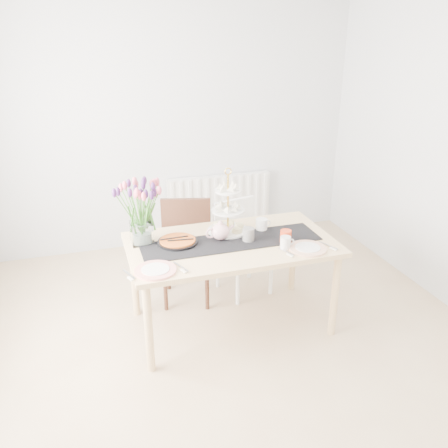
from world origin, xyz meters
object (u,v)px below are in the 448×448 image
object	(u,v)px
dining_table	(231,251)
chair_brown	(186,243)
tulip_vase	(139,202)
mug_white	(285,243)
cream_jug	(262,224)
plate_right	(308,248)
chair_white	(240,239)
mug_grey	(248,235)
tart_tin	(178,242)
teapot	(220,231)
mug_orange	(286,237)
cake_stand	(228,216)
plate_left	(155,270)
radiator	(219,201)

from	to	relation	value
dining_table	chair_brown	xyz separation A→B (m)	(-0.23, 0.58, -0.15)
tulip_vase	mug_white	world-z (taller)	tulip_vase
cream_jug	plate_right	world-z (taller)	cream_jug
chair_white	mug_grey	xyz separation A→B (m)	(-0.14, -0.58, 0.31)
chair_white	tart_tin	bearing A→B (deg)	-158.20
teapot	plate_right	xyz separation A→B (m)	(0.58, -0.36, -0.06)
teapot	mug_white	world-z (taller)	teapot
mug_orange	cake_stand	bearing A→B (deg)	103.91
cake_stand	chair_brown	bearing A→B (deg)	124.56
chair_white	mug_grey	size ratio (longest dim) A/B	7.80
chair_brown	dining_table	bearing A→B (deg)	-53.19
chair_brown	plate_left	distance (m)	1.00
mug_white	plate_left	distance (m)	1.00
chair_white	plate_right	world-z (taller)	chair_white
plate_left	mug_grey	bearing A→B (deg)	19.33
radiator	tart_tin	xyz separation A→B (m)	(-0.84, -1.64, 0.32)
mug_white	mug_orange	xyz separation A→B (m)	(0.04, 0.09, 0.00)
teapot	mug_grey	bearing A→B (deg)	-31.04
radiator	chair_brown	world-z (taller)	chair_brown
radiator	plate_left	distance (m)	2.32
cake_stand	teapot	size ratio (longest dim) A/B	2.12
cream_jug	plate_left	world-z (taller)	cream_jug
teapot	tart_tin	distance (m)	0.34
chair_brown	mug_orange	bearing A→B (deg)	-33.48
tulip_vase	tart_tin	bearing A→B (deg)	-22.49
radiator	chair_white	bearing A→B (deg)	-97.84
teapot	mug_white	size ratio (longest dim) A/B	2.44
chair_brown	tulip_vase	bearing A→B (deg)	-123.57
tart_tin	radiator	bearing A→B (deg)	63.02
teapot	plate_left	world-z (taller)	teapot
cream_jug	radiator	bearing A→B (deg)	83.75
teapot	plate_left	size ratio (longest dim) A/B	0.80
mug_grey	mug_orange	xyz separation A→B (m)	(0.27, -0.11, -0.00)
radiator	dining_table	size ratio (longest dim) A/B	0.75
dining_table	mug_orange	world-z (taller)	mug_orange
chair_brown	mug_orange	world-z (taller)	chair_brown
tulip_vase	plate_left	distance (m)	0.59
tart_tin	chair_white	bearing A→B (deg)	34.67
chair_brown	tulip_vase	size ratio (longest dim) A/B	1.47
mug_white	plate_left	size ratio (longest dim) A/B	0.33
cake_stand	chair_white	bearing A→B (deg)	57.41
dining_table	cream_jug	bearing A→B (deg)	26.40
dining_table	tart_tin	distance (m)	0.43
chair_white	tart_tin	xyz separation A→B (m)	(-0.67, -0.47, 0.28)
cake_stand	mug_orange	size ratio (longest dim) A/B	4.74
dining_table	tart_tin	xyz separation A→B (m)	(-0.40, 0.09, 0.09)
chair_brown	cake_stand	xyz separation A→B (m)	(0.27, -0.39, 0.37)
plate_right	tart_tin	bearing A→B (deg)	156.96
radiator	mug_orange	size ratio (longest dim) A/B	11.64
cake_stand	teapot	xyz separation A→B (m)	(-0.10, -0.13, -0.07)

